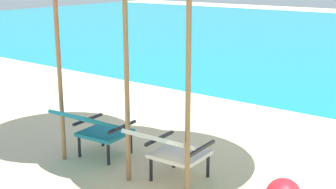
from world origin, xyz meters
The scene contains 3 objects.
ground_plane centered at (0.00, 4.00, 0.00)m, with size 40.00×40.00×0.00m, color beige.
lounge_chair_left centered at (-0.58, -0.08, 0.40)m, with size 0.61×0.92×0.68m.
lounge_chair_right centered at (0.50, -0.08, 0.40)m, with size 0.58×0.90×0.68m.
Camera 1 is at (3.15, -3.58, 2.13)m, focal length 49.86 mm.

